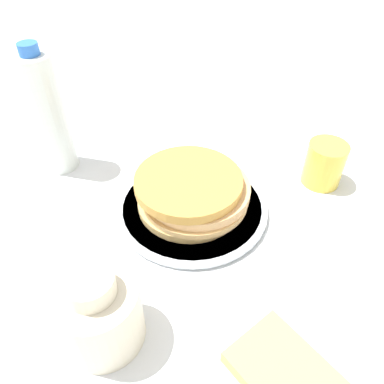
# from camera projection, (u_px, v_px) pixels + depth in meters

# --- Properties ---
(ground_plane) EXTENTS (4.00, 4.00, 0.00)m
(ground_plane) POSITION_uv_depth(u_px,v_px,m) (206.00, 214.00, 0.60)
(ground_plane) COLOR white
(plate) EXTENTS (0.24, 0.24, 0.01)m
(plate) POSITION_uv_depth(u_px,v_px,m) (192.00, 207.00, 0.60)
(plate) COLOR silver
(plate) RESTS_ON ground_plane
(pancake_stack) EXTENTS (0.18, 0.18, 0.05)m
(pancake_stack) POSITION_uv_depth(u_px,v_px,m) (192.00, 191.00, 0.58)
(pancake_stack) COLOR #DAB36B
(pancake_stack) RESTS_ON plate
(juice_glass) EXTENTS (0.07, 0.07, 0.08)m
(juice_glass) POSITION_uv_depth(u_px,v_px,m) (324.00, 164.00, 0.63)
(juice_glass) COLOR yellow
(juice_glass) RESTS_ON ground_plane
(cream_jug) EXTENTS (0.10, 0.10, 0.12)m
(cream_jug) POSITION_uv_depth(u_px,v_px,m) (99.00, 312.00, 0.42)
(cream_jug) COLOR beige
(cream_jug) RESTS_ON ground_plane
(water_bottle_near) EXTENTS (0.06, 0.06, 0.23)m
(water_bottle_near) POSITION_uv_depth(u_px,v_px,m) (48.00, 115.00, 0.62)
(water_bottle_near) COLOR silver
(water_bottle_near) RESTS_ON ground_plane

